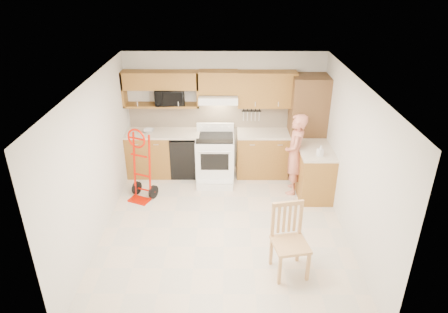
{
  "coord_description": "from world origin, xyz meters",
  "views": [
    {
      "loc": [
        0.04,
        -5.57,
        4.06
      ],
      "look_at": [
        0.0,
        0.5,
        1.1
      ],
      "focal_mm": 32.25,
      "sensor_mm": 36.0,
      "label": 1
    }
  ],
  "objects_px": {
    "microwave": "(170,96)",
    "person": "(295,154)",
    "range": "(215,156)",
    "hand_truck": "(139,168)",
    "dining_chair": "(291,242)"
  },
  "relations": [
    {
      "from": "range",
      "to": "dining_chair",
      "type": "distance_m",
      "value": 2.94
    },
    {
      "from": "person",
      "to": "hand_truck",
      "type": "xyz_separation_m",
      "value": [
        -2.88,
        -0.29,
        -0.16
      ]
    },
    {
      "from": "dining_chair",
      "to": "hand_truck",
      "type": "bearing_deg",
      "value": 130.54
    },
    {
      "from": "hand_truck",
      "to": "person",
      "type": "bearing_deg",
      "value": 28.84
    },
    {
      "from": "person",
      "to": "dining_chair",
      "type": "distance_m",
      "value": 2.33
    },
    {
      "from": "microwave",
      "to": "person",
      "type": "relative_size",
      "value": 0.37
    },
    {
      "from": "microwave",
      "to": "hand_truck",
      "type": "bearing_deg",
      "value": -119.59
    },
    {
      "from": "range",
      "to": "person",
      "type": "xyz_separation_m",
      "value": [
        1.52,
        -0.43,
        0.24
      ]
    },
    {
      "from": "microwave",
      "to": "person",
      "type": "xyz_separation_m",
      "value": [
        2.42,
        -0.86,
        -0.86
      ]
    },
    {
      "from": "range",
      "to": "microwave",
      "type": "bearing_deg",
      "value": 154.6
    },
    {
      "from": "person",
      "to": "dining_chair",
      "type": "relative_size",
      "value": 1.5
    },
    {
      "from": "range",
      "to": "hand_truck",
      "type": "distance_m",
      "value": 1.55
    },
    {
      "from": "microwave",
      "to": "range",
      "type": "distance_m",
      "value": 1.48
    },
    {
      "from": "range",
      "to": "person",
      "type": "bearing_deg",
      "value": -15.93
    },
    {
      "from": "microwave",
      "to": "dining_chair",
      "type": "height_order",
      "value": "microwave"
    }
  ]
}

